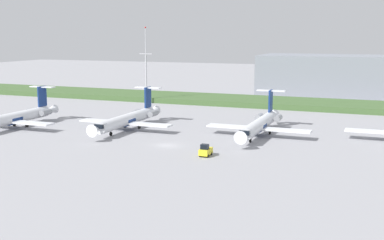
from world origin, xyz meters
TOP-DOWN VIEW (x-y plane):
  - ground_plane at (0.00, 30.00)m, footprint 500.00×500.00m
  - grass_berm at (0.00, 65.46)m, footprint 320.00×20.00m
  - regional_jet_nearest at (-41.54, 4.22)m, footprint 22.81×31.00m
  - regional_jet_second at (-15.50, 12.36)m, footprint 22.81×31.00m
  - regional_jet_third at (14.82, 16.84)m, footprint 22.81×31.00m
  - antenna_mast at (-31.32, 53.50)m, footprint 4.40×0.50m
  - distant_hangar at (18.33, 101.09)m, footprint 45.86×26.02m
  - baggage_tug at (10.13, -5.41)m, footprint 1.72×3.20m

SIDE VIEW (x-z plane):
  - ground_plane at x=0.00m, z-range 0.00..0.00m
  - grass_berm at x=0.00m, z-range 0.00..1.70m
  - baggage_tug at x=10.13m, z-range -0.15..2.15m
  - regional_jet_nearest at x=-41.54m, z-range -1.96..7.04m
  - regional_jet_second at x=-15.50m, z-range -1.96..7.04m
  - regional_jet_third at x=14.82m, z-range -1.96..7.04m
  - distant_hangar at x=18.33m, z-range 0.00..14.49m
  - antenna_mast at x=-31.32m, z-range -2.10..22.35m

